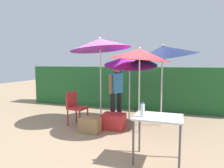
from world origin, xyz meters
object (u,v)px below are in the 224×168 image
(umbrella_orange, at_px, (100,44))
(folding_table, at_px, (158,122))
(cooler_box, at_px, (114,121))
(umbrella_navy, at_px, (140,55))
(bottle_water, at_px, (142,110))
(crate_cardboard, at_px, (90,125))
(umbrella_yellow, at_px, (163,52))
(chair_plastic, at_px, (75,106))
(person_vendor, at_px, (116,89))
(umbrella_rainbow, at_px, (131,60))

(umbrella_orange, relative_size, folding_table, 3.03)
(cooler_box, bearing_deg, umbrella_navy, -3.73)
(cooler_box, height_order, bottle_water, bottle_water)
(umbrella_navy, relative_size, crate_cardboard, 4.30)
(umbrella_yellow, relative_size, bottle_water, 9.58)
(crate_cardboard, height_order, folding_table, folding_table)
(umbrella_yellow, distance_m, chair_plastic, 2.72)
(person_vendor, bearing_deg, umbrella_yellow, -1.29)
(umbrella_rainbow, bearing_deg, cooler_box, -103.10)
(person_vendor, xyz_separation_m, folding_table, (1.41, -2.07, -0.25))
(umbrella_rainbow, distance_m, umbrella_orange, 0.98)
(umbrella_orange, distance_m, bottle_water, 2.78)
(chair_plastic, distance_m, crate_cardboard, 0.84)
(umbrella_orange, distance_m, umbrella_yellow, 1.69)
(umbrella_rainbow, distance_m, crate_cardboard, 2.17)
(umbrella_orange, xyz_separation_m, chair_plastic, (-0.55, -0.43, -1.66))
(folding_table, height_order, bottle_water, bottle_water)
(chair_plastic, xyz_separation_m, crate_cardboard, (0.64, -0.44, -0.33))
(chair_plastic, bearing_deg, person_vendor, 37.11)
(umbrella_orange, xyz_separation_m, umbrella_navy, (1.19, -0.46, -0.31))
(umbrella_navy, height_order, cooler_box, umbrella_navy)
(umbrella_yellow, xyz_separation_m, umbrella_navy, (-0.46, -0.70, -0.09))
(umbrella_navy, height_order, chair_plastic, umbrella_navy)
(cooler_box, xyz_separation_m, crate_cardboard, (-0.44, -0.46, -0.01))
(umbrella_navy, bearing_deg, chair_plastic, 179.09)
(person_vendor, relative_size, folding_table, 2.35)
(chair_plastic, distance_m, cooler_box, 1.13)
(umbrella_rainbow, relative_size, cooler_box, 3.69)
(chair_plastic, bearing_deg, folding_table, -30.30)
(cooler_box, bearing_deg, folding_table, -47.80)
(umbrella_yellow, bearing_deg, umbrella_rainbow, 165.30)
(umbrella_navy, height_order, bottle_water, umbrella_navy)
(umbrella_rainbow, xyz_separation_m, person_vendor, (-0.36, -0.21, -0.82))
(umbrella_yellow, bearing_deg, person_vendor, 178.71)
(cooler_box, xyz_separation_m, bottle_water, (1.01, -1.51, 0.71))
(umbrella_rainbow, xyz_separation_m, umbrella_navy, (0.45, -0.94, 0.11))
(person_vendor, xyz_separation_m, bottle_water, (1.17, -2.20, -0.04))
(person_vendor, height_order, chair_plastic, person_vendor)
(cooler_box, relative_size, folding_table, 0.70)
(umbrella_yellow, relative_size, person_vendor, 1.22)
(folding_table, relative_size, bottle_water, 3.33)
(umbrella_rainbow, height_order, chair_plastic, umbrella_rainbow)
(folding_table, bearing_deg, cooler_box, 132.20)
(umbrella_orange, bearing_deg, bottle_water, -51.32)
(bottle_water, bearing_deg, folding_table, 28.08)
(person_vendor, bearing_deg, cooler_box, -77.20)
(umbrella_navy, relative_size, cooler_box, 3.66)
(umbrella_navy, distance_m, chair_plastic, 2.21)
(umbrella_navy, bearing_deg, cooler_box, 176.27)
(bottle_water, bearing_deg, umbrella_navy, 103.46)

